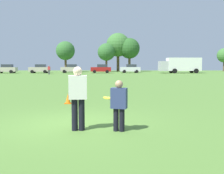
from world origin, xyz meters
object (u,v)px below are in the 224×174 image
(player_defender, at_px, (120,103))
(parked_car_center, at_px, (72,69))
(parked_car_mid_right, at_px, (102,69))
(bystander_sideline_watcher, at_px, (50,69))
(traffic_cone, at_px, (69,99))
(parked_car_near_left, at_px, (7,69))
(parked_car_near_right, at_px, (131,69))
(frisbee, at_px, (108,98))
(player_thrower, at_px, (79,95))
(box_truck, at_px, (181,65))
(parked_car_mid_left, at_px, (40,69))

(player_defender, distance_m, parked_car_center, 49.78)
(parked_car_mid_right, xyz_separation_m, bystander_sideline_watcher, (-9.24, -6.88, -0.01))
(traffic_cone, xyz_separation_m, parked_car_near_left, (-19.60, 42.19, 0.69))
(player_defender, height_order, parked_car_near_right, parked_car_near_right)
(frisbee, xyz_separation_m, bystander_sideline_watcher, (-11.40, 41.21, -0.00))
(player_thrower, distance_m, parked_car_center, 49.50)
(bystander_sideline_watcher, bearing_deg, box_truck, 14.40)
(parked_car_mid_left, relative_size, parked_car_center, 1.00)
(parked_car_mid_right, xyz_separation_m, parked_car_near_right, (6.18, 1.07, 0.00))
(frisbee, height_order, box_truck, box_truck)
(traffic_cone, xyz_separation_m, parked_car_mid_right, (-0.19, 43.02, 0.69))
(traffic_cone, bearing_deg, player_thrower, -77.48)
(parked_car_mid_left, xyz_separation_m, box_truck, (29.23, -0.15, 0.83))
(traffic_cone, distance_m, parked_car_center, 44.29)
(player_thrower, xyz_separation_m, parked_car_mid_left, (-14.07, 48.01, -0.09))
(player_defender, xyz_separation_m, frisbee, (-0.31, 0.14, 0.12))
(frisbee, bearing_deg, parked_car_near_right, 85.33)
(parked_car_center, xyz_separation_m, parked_car_mid_right, (6.34, -0.77, 0.00))
(player_defender, xyz_separation_m, bystander_sideline_watcher, (-11.71, 41.35, 0.12))
(frisbee, distance_m, bystander_sideline_watcher, 42.76)
(parked_car_mid_right, bearing_deg, parked_car_near_left, -177.54)
(parked_car_mid_right, bearing_deg, bystander_sideline_watcher, -143.34)
(parked_car_near_left, distance_m, parked_car_near_right, 25.66)
(parked_car_center, relative_size, box_truck, 0.50)
(parked_car_near_left, relative_size, parked_car_center, 1.00)
(parked_car_near_right, relative_size, box_truck, 0.50)
(frisbee, distance_m, parked_car_mid_left, 50.23)
(traffic_cone, relative_size, parked_car_near_right, 0.11)
(frisbee, xyz_separation_m, parked_car_center, (-8.50, 48.86, 0.01))
(player_defender, distance_m, parked_car_mid_left, 50.46)
(traffic_cone, bearing_deg, parked_car_mid_right, 90.25)
(parked_car_near_left, xyz_separation_m, parked_car_center, (13.08, 1.61, 0.00))
(parked_car_mid_left, bearing_deg, parked_car_near_left, -173.89)
(parked_car_near_right, height_order, box_truck, box_truck)
(parked_car_near_left, relative_size, parked_car_mid_right, 1.00)
(traffic_cone, distance_m, parked_car_near_right, 44.51)
(frisbee, bearing_deg, player_thrower, -176.73)
(traffic_cone, distance_m, parked_car_near_left, 46.53)
(parked_car_center, relative_size, parked_car_near_right, 1.00)
(player_thrower, relative_size, player_defender, 1.26)
(player_defender, xyz_separation_m, parked_car_mid_left, (-15.22, 48.11, 0.13))
(traffic_cone, bearing_deg, parked_car_mid_left, 106.78)
(parked_car_center, bearing_deg, bystander_sideline_watcher, -110.78)
(parked_car_center, bearing_deg, player_thrower, -81.10)
(player_thrower, bearing_deg, bystander_sideline_watcher, 104.36)
(frisbee, relative_size, parked_car_mid_left, 0.06)
(player_thrower, height_order, parked_car_mid_left, parked_car_mid_left)
(player_thrower, relative_size, parked_car_near_right, 0.42)
(bystander_sideline_watcher, bearing_deg, parked_car_mid_right, 36.66)
(player_thrower, xyz_separation_m, traffic_cone, (-1.13, 5.11, -0.79))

